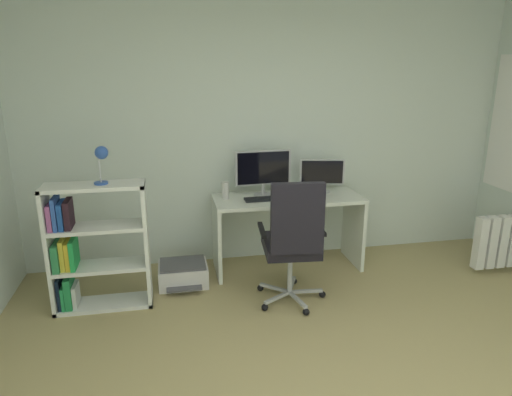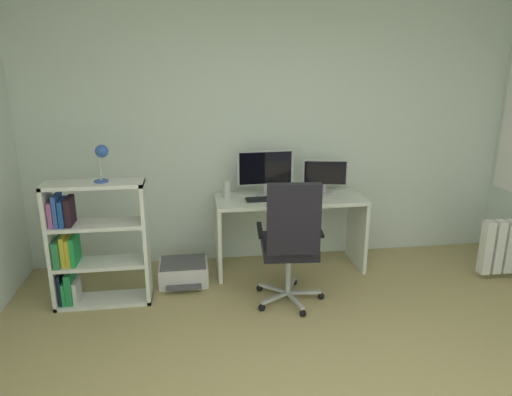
% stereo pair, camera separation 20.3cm
% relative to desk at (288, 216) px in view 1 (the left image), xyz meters
% --- Properties ---
extents(wall_back, '(5.01, 0.10, 2.80)m').
position_rel_desk_xyz_m(wall_back, '(-0.10, 0.40, 0.84)').
color(wall_back, silver).
rests_on(wall_back, ground).
extents(desk, '(1.47, 0.56, 0.76)m').
position_rel_desk_xyz_m(desk, '(0.00, 0.00, 0.00)').
color(desk, white).
rests_on(desk, ground).
extents(monitor_main, '(0.56, 0.18, 0.46)m').
position_rel_desk_xyz_m(monitor_main, '(-0.23, 0.10, 0.47)').
color(monitor_main, '#B2B5B7').
rests_on(monitor_main, desk).
extents(monitor_secondary, '(0.45, 0.18, 0.34)m').
position_rel_desk_xyz_m(monitor_secondary, '(0.38, 0.10, 0.40)').
color(monitor_secondary, '#B2B5B7').
rests_on(monitor_secondary, desk).
extents(keyboard, '(0.34, 0.14, 0.02)m').
position_rel_desk_xyz_m(keyboard, '(-0.27, -0.06, 0.21)').
color(keyboard, black).
rests_on(keyboard, desk).
extents(computer_mouse, '(0.07, 0.11, 0.03)m').
position_rel_desk_xyz_m(computer_mouse, '(0.01, -0.04, 0.22)').
color(computer_mouse, black).
rests_on(computer_mouse, desk).
extents(desktop_speaker, '(0.07, 0.07, 0.17)m').
position_rel_desk_xyz_m(desktop_speaker, '(-0.62, 0.06, 0.29)').
color(desktop_speaker, silver).
rests_on(desktop_speaker, desk).
extents(office_chair, '(0.62, 0.64, 1.15)m').
position_rel_desk_xyz_m(office_chair, '(-0.16, -0.77, 0.07)').
color(office_chair, '#B7BABC').
rests_on(office_chair, ground).
extents(bookshelf, '(0.81, 0.28, 1.09)m').
position_rel_desk_xyz_m(bookshelf, '(-1.85, -0.46, -0.02)').
color(bookshelf, white).
rests_on(bookshelf, ground).
extents(desk_lamp, '(0.13, 0.11, 0.31)m').
position_rel_desk_xyz_m(desk_lamp, '(-1.67, -0.46, 0.76)').
color(desk_lamp, '#2E54AD').
rests_on(desk_lamp, bookshelf).
extents(printer, '(0.46, 0.44, 0.22)m').
position_rel_desk_xyz_m(printer, '(-1.07, -0.18, -0.45)').
color(printer, silver).
rests_on(printer, ground).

